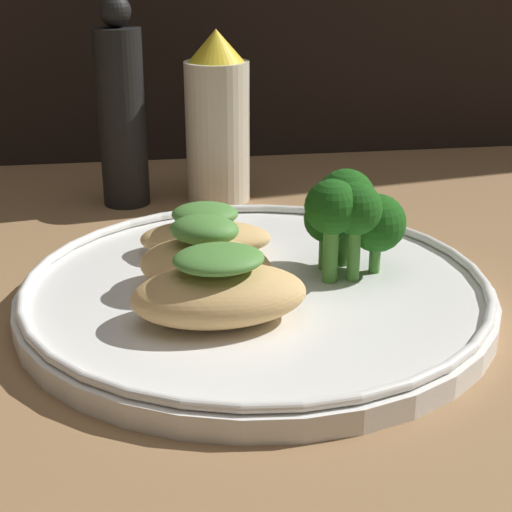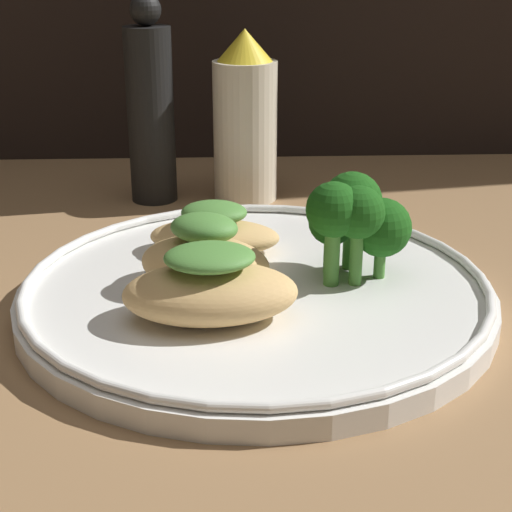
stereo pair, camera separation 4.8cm
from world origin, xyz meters
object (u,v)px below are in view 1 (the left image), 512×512
at_px(broccoli_bunch, 350,212).
at_px(sauce_bottle, 213,121).
at_px(pepper_grinder, 122,112).
at_px(plate, 256,291).

xyz_separation_m(broccoli_bunch, sauce_bottle, (-0.07, 0.21, 0.02)).
xyz_separation_m(broccoli_bunch, pepper_grinder, (-0.14, 0.21, 0.03)).
relative_size(plate, pepper_grinder, 1.70).
bearing_deg(sauce_bottle, pepper_grinder, 180.00).
xyz_separation_m(plate, pepper_grinder, (-0.08, 0.22, 0.07)).
relative_size(broccoli_bunch, pepper_grinder, 0.39).
xyz_separation_m(plate, sauce_bottle, (-0.00, 0.22, 0.06)).
relative_size(sauce_bottle, pepper_grinder, 0.84).
height_order(broccoli_bunch, pepper_grinder, pepper_grinder).
distance_m(broccoli_bunch, sauce_bottle, 0.22).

